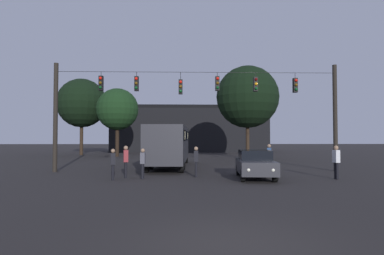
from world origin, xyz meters
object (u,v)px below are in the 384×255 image
(city_bus, at_px, (170,142))
(tree_behind_building, at_px, (247,97))
(tree_left_silhouette, at_px, (117,109))
(car_near_right, at_px, (255,164))
(pedestrian_crossing_left, at_px, (126,160))
(pedestrian_far_side, at_px, (269,156))
(pedestrian_near_bus, at_px, (143,162))
(pedestrian_crossing_right, at_px, (336,160))
(pedestrian_trailing, at_px, (196,160))
(pedestrian_crossing_center, at_px, (113,162))
(tree_right_far, at_px, (82,103))

(city_bus, relative_size, tree_behind_building, 1.16)
(tree_left_silhouette, bearing_deg, car_near_right, -60.53)
(pedestrian_crossing_left, bearing_deg, pedestrian_far_side, 21.12)
(car_near_right, distance_m, pedestrian_near_bus, 6.05)
(pedestrian_crossing_right, distance_m, pedestrian_trailing, 7.47)
(tree_behind_building, bearing_deg, car_near_right, -100.02)
(pedestrian_trailing, height_order, pedestrian_far_side, pedestrian_far_side)
(pedestrian_far_side, distance_m, tree_behind_building, 12.57)
(pedestrian_crossing_right, relative_size, pedestrian_trailing, 1.05)
(pedestrian_near_bus, relative_size, tree_behind_building, 0.17)
(car_near_right, xyz_separation_m, pedestrian_crossing_center, (-7.53, -0.54, 0.12))
(pedestrian_near_bus, xyz_separation_m, tree_left_silhouette, (-5.58, 20.59, 4.64))
(pedestrian_trailing, xyz_separation_m, tree_left_silhouette, (-8.47, 19.91, 4.59))
(pedestrian_crossing_left, xyz_separation_m, tree_left_silhouette, (-4.61, 20.23, 4.55))
(city_bus, bearing_deg, pedestrian_near_bus, -99.22)
(city_bus, relative_size, pedestrian_crossing_left, 6.32)
(pedestrian_near_bus, bearing_deg, pedestrian_crossing_left, 159.67)
(pedestrian_crossing_left, bearing_deg, tree_right_far, 112.61)
(pedestrian_trailing, bearing_deg, pedestrian_near_bus, -166.74)
(pedestrian_crossing_center, relative_size, tree_behind_building, 0.17)
(pedestrian_crossing_center, height_order, pedestrian_trailing, pedestrian_trailing)
(pedestrian_near_bus, height_order, pedestrian_trailing, pedestrian_trailing)
(car_near_right, height_order, pedestrian_trailing, pedestrian_trailing)
(city_bus, xyz_separation_m, pedestrian_crossing_center, (-2.63, -7.63, -0.95))
(car_near_right, relative_size, pedestrian_crossing_right, 2.50)
(pedestrian_crossing_left, bearing_deg, city_bus, 72.51)
(city_bus, distance_m, tree_left_silhouette, 15.53)
(pedestrian_crossing_left, bearing_deg, tree_left_silhouette, 102.83)
(pedestrian_trailing, xyz_separation_m, tree_behind_building, (5.83, 14.42, 5.40))
(pedestrian_far_side, bearing_deg, pedestrian_near_bus, -154.36)
(car_near_right, bearing_deg, pedestrian_near_bus, -179.94)
(pedestrian_crossing_left, bearing_deg, car_near_right, -2.88)
(city_bus, height_order, pedestrian_trailing, city_bus)
(pedestrian_far_side, height_order, tree_behind_building, tree_behind_building)
(car_near_right, relative_size, pedestrian_far_side, 2.52)
(city_bus, xyz_separation_m, pedestrian_crossing_right, (9.10, -7.63, -0.85))
(tree_left_silhouette, relative_size, tree_right_far, 0.82)
(city_bus, height_order, tree_behind_building, tree_behind_building)
(pedestrian_trailing, distance_m, tree_right_far, 27.74)
(pedestrian_far_side, bearing_deg, tree_right_far, 132.62)
(tree_right_far, bearing_deg, pedestrian_far_side, -47.38)
(city_bus, relative_size, pedestrian_far_side, 6.26)
(city_bus, bearing_deg, car_near_right, -55.38)
(pedestrian_far_side, height_order, tree_right_far, tree_right_far)
(pedestrian_near_bus, xyz_separation_m, pedestrian_far_side, (7.85, 3.77, 0.10))
(tree_left_silhouette, bearing_deg, pedestrian_crossing_left, -77.17)
(pedestrian_crossing_left, relative_size, pedestrian_near_bus, 1.09)
(tree_right_far, bearing_deg, pedestrian_crossing_left, -67.39)
(car_near_right, relative_size, pedestrian_trailing, 2.62)
(pedestrian_crossing_center, bearing_deg, pedestrian_far_side, 24.75)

